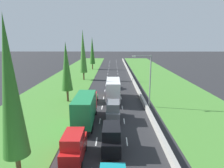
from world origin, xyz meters
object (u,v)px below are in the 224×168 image
green_hatchback_left_lane (93,98)px  poplar_tree_fourth (92,50)px  green_box_truck_left_lane (85,109)px  black_van_centre_lane (112,138)px  poplar_tree_nearest (10,89)px  poplar_tree_third (83,51)px  red_van_left_lane (74,146)px  blue_hatchback_centre_lane (113,85)px  grey_van_centre_lane (113,111)px  poplar_tree_second (66,67)px  street_light_mast (148,77)px  white_box_truck_centre_lane (113,90)px

green_hatchback_left_lane → poplar_tree_fourth: bearing=95.7°
green_box_truck_left_lane → black_van_centre_lane: (3.64, -6.94, -0.78)m
green_hatchback_left_lane → poplar_tree_nearest: poplar_tree_nearest is taller
green_hatchback_left_lane → black_van_centre_lane: bearing=-77.8°
poplar_tree_nearest → poplar_tree_fourth: 65.40m
green_hatchback_left_lane → poplar_tree_third: poplar_tree_third is taller
red_van_left_lane → blue_hatchback_centre_lane: 30.11m
green_box_truck_left_lane → poplar_tree_fourth: (-4.44, 53.89, 5.23)m
black_van_centre_lane → poplar_tree_fourth: bearing=97.6°
black_van_centre_lane → grey_van_centre_lane: same height
poplar_tree_second → grey_van_centre_lane: bearing=-46.7°
black_van_centre_lane → poplar_tree_nearest: 10.96m
grey_van_centre_lane → poplar_tree_second: (-8.58, 9.11, 5.25)m
black_van_centre_lane → blue_hatchback_centre_lane: size_ratio=1.26×
green_hatchback_left_lane → poplar_tree_third: (-4.79, 21.99, 7.40)m
red_van_left_lane → green_hatchback_left_lane: 18.73m
blue_hatchback_centre_lane → poplar_tree_third: 15.75m
blue_hatchback_centre_lane → poplar_tree_second: (-8.67, -10.66, 5.81)m
blue_hatchback_centre_lane → street_light_mast: 15.67m
white_box_truck_centre_lane → street_light_mast: street_light_mast is taller
white_box_truck_centre_lane → grey_van_centre_lane: bearing=-90.1°
grey_van_centre_lane → poplar_tree_nearest: poplar_tree_nearest is taller
black_van_centre_lane → street_light_mast: bearing=66.9°
poplar_tree_fourth → red_van_left_lane: bearing=-85.9°
poplar_tree_nearest → poplar_tree_second: bearing=91.9°
street_light_mast → red_van_left_lane: bearing=-121.2°
poplar_tree_fourth → green_box_truck_left_lane: bearing=-85.3°
green_hatchback_left_lane → poplar_tree_fourth: (-4.42, 43.89, 6.58)m
white_box_truck_centre_lane → poplar_tree_nearest: 24.39m
poplar_tree_third → blue_hatchback_centre_lane: bearing=-51.3°
blue_hatchback_centre_lane → white_box_truck_centre_lane: bearing=-90.4°
green_box_truck_left_lane → poplar_tree_third: size_ratio=0.65×
green_hatchback_left_lane → grey_van_centre_lane: grey_van_centre_lane is taller
green_hatchback_left_lane → street_light_mast: size_ratio=0.43×
white_box_truck_centre_lane → poplar_tree_nearest: bearing=-109.3°
red_van_left_lane → black_van_centre_lane: (3.61, 1.78, 0.00)m
grey_van_centre_lane → blue_hatchback_centre_lane: bearing=89.8°
green_hatchback_left_lane → red_van_left_lane: bearing=-89.8°
green_hatchback_left_lane → street_light_mast: (9.75, -2.72, 4.40)m
red_van_left_lane → green_hatchback_left_lane: bearing=90.2°
green_hatchback_left_lane → white_box_truck_centre_lane: size_ratio=0.41×
red_van_left_lane → black_van_centre_lane: size_ratio=1.00×
green_hatchback_left_lane → white_box_truck_centre_lane: bearing=13.3°
red_van_left_lane → street_light_mast: size_ratio=0.54×
green_box_truck_left_lane → green_hatchback_left_lane: green_box_truck_left_lane is taller
blue_hatchback_centre_lane → poplar_tree_fourth: size_ratio=0.31×
green_hatchback_left_lane → poplar_tree_fourth: 44.60m
green_box_truck_left_lane → poplar_tree_fourth: poplar_tree_fourth is taller
poplar_tree_second → poplar_tree_nearest: bearing=-88.1°
black_van_centre_lane → street_light_mast: 15.94m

